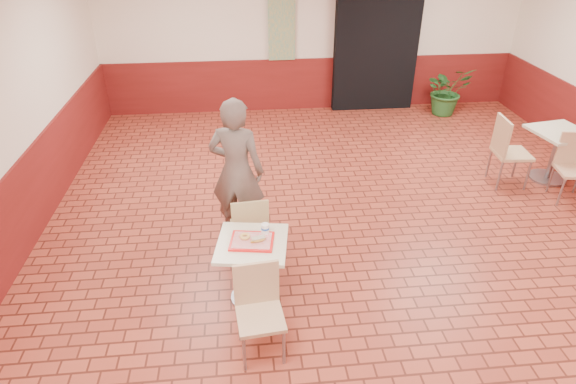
{
  "coord_description": "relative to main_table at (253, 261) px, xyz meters",
  "views": [
    {
      "loc": [
        -1.42,
        -4.22,
        3.46
      ],
      "look_at": [
        -0.98,
        0.04,
        0.95
      ],
      "focal_mm": 30.0,
      "sensor_mm": 36.0,
      "label": 1
    }
  ],
  "objects": [
    {
      "name": "room_shell",
      "position": [
        1.38,
        0.46,
        1.03
      ],
      "size": [
        8.01,
        10.01,
        3.01
      ],
      "color": "maroon",
      "rests_on": "ground"
    },
    {
      "name": "wainscot_band",
      "position": [
        1.38,
        0.46,
        0.03
      ],
      "size": [
        8.0,
        10.0,
        1.0
      ],
      "color": "maroon",
      "rests_on": "ground"
    },
    {
      "name": "corridor_doorway",
      "position": [
        2.58,
        5.34,
        0.63
      ],
      "size": [
        1.6,
        0.22,
        2.2
      ],
      "primitive_type": "cube",
      "color": "black",
      "rests_on": "ground"
    },
    {
      "name": "promo_poster",
      "position": [
        0.78,
        5.4,
        1.13
      ],
      "size": [
        0.5,
        0.03,
        1.2
      ],
      "primitive_type": "cube",
      "color": "gray",
      "rests_on": "wainscot_band"
    },
    {
      "name": "main_table",
      "position": [
        0.0,
        0.0,
        0.0
      ],
      "size": [
        0.67,
        0.67,
        0.7
      ],
      "rotation": [
        0.0,
        0.0,
        -0.15
      ],
      "color": "beige",
      "rests_on": "ground"
    },
    {
      "name": "chair_main_front",
      "position": [
        0.03,
        -0.64,
        0.01
      ],
      "size": [
        0.44,
        0.44,
        0.87
      ],
      "rotation": [
        0.0,
        0.0,
        0.1
      ],
      "color": "tan",
      "rests_on": "ground"
    },
    {
      "name": "chair_main_back",
      "position": [
        -0.01,
        0.6,
        0.0
      ],
      "size": [
        0.43,
        0.43,
        0.86
      ],
      "rotation": [
        0.0,
        0.0,
        3.23
      ],
      "color": "tan",
      "rests_on": "ground"
    },
    {
      "name": "customer",
      "position": [
        -0.12,
        1.15,
        0.4
      ],
      "size": [
        0.74,
        0.59,
        1.76
      ],
      "primitive_type": "imported",
      "rotation": [
        0.0,
        0.0,
        2.85
      ],
      "color": "#65564E",
      "rests_on": "ground"
    },
    {
      "name": "serving_tray",
      "position": [
        0.0,
        0.0,
        0.24
      ],
      "size": [
        0.41,
        0.32,
        0.03
      ],
      "rotation": [
        0.0,
        0.0,
        -0.16
      ],
      "color": "red",
      "rests_on": "main_table"
    },
    {
      "name": "ring_donut",
      "position": [
        -0.06,
        0.05,
        0.27
      ],
      "size": [
        0.13,
        0.13,
        0.03
      ],
      "primitive_type": "torus",
      "rotation": [
        0.0,
        0.0,
        0.28
      ],
      "color": "#EAB355",
      "rests_on": "serving_tray"
    },
    {
      "name": "long_john_donut",
      "position": [
        0.06,
        -0.02,
        0.28
      ],
      "size": [
        0.16,
        0.11,
        0.05
      ],
      "rotation": [
        0.0,
        0.0,
        0.28
      ],
      "color": "#C18D38",
      "rests_on": "serving_tray"
    },
    {
      "name": "paper_cup",
      "position": [
        0.14,
        0.11,
        0.31
      ],
      "size": [
        0.08,
        0.08,
        0.1
      ],
      "rotation": [
        0.0,
        0.0,
        0.06
      ],
      "color": "white",
      "rests_on": "serving_tray"
    },
    {
      "name": "second_table",
      "position": [
        4.46,
        2.12,
        0.04
      ],
      "size": [
        0.73,
        0.73,
        0.77
      ],
      "rotation": [
        0.0,
        0.0,
        0.16
      ],
      "color": "beige",
      "rests_on": "ground"
    },
    {
      "name": "chair_second_left",
      "position": [
        3.67,
        2.06,
        0.09
      ],
      "size": [
        0.5,
        0.5,
        1.01
      ],
      "rotation": [
        0.0,
        0.0,
        1.49
      ],
      "color": "tan",
      "rests_on": "ground"
    },
    {
      "name": "chair_second_front",
      "position": [
        4.39,
        1.61,
        0.04
      ],
      "size": [
        0.49,
        0.49,
        0.92
      ],
      "rotation": [
        0.0,
        0.0,
        -0.18
      ],
      "color": "tan",
      "rests_on": "ground"
    },
    {
      "name": "potted_plant",
      "position": [
        3.93,
        4.86,
        -0.0
      ],
      "size": [
        0.96,
        0.87,
        0.94
      ],
      "primitive_type": "imported",
      "rotation": [
        0.0,
        0.0,
        0.17
      ],
      "color": "#245B25",
      "rests_on": "ground"
    }
  ]
}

